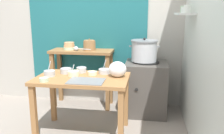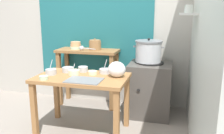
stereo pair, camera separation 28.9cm
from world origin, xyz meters
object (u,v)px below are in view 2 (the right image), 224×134
at_px(back_shelf_table, 88,63).
at_px(steamer_pot, 148,51).
at_px(plastic_bag, 117,69).
at_px(prep_bowl_3, 68,69).
at_px(prep_bowl_2, 74,72).
at_px(prep_bowl_4, 51,72).
at_px(prep_bowl_5, 105,71).
at_px(prep_bowl_6, 83,69).
at_px(clay_pot, 95,45).
at_px(ladle, 82,48).
at_px(prep_table, 82,85).
at_px(prep_bowl_1, 93,72).
at_px(serving_tray, 84,80).
at_px(stove_block, 150,89).
at_px(prep_bowl_0, 44,78).
at_px(bowl_stack_enamel, 76,46).

xyz_separation_m(back_shelf_table, steamer_pot, (0.96, -0.11, 0.25)).
relative_size(plastic_bag, prep_bowl_3, 1.49).
xyz_separation_m(back_shelf_table, prep_bowl_2, (0.13, -0.84, 0.07)).
distance_m(prep_bowl_4, prep_bowl_5, 0.67).
bearing_deg(prep_bowl_2, prep_bowl_6, 73.95).
distance_m(back_shelf_table, clay_pot, 0.32).
relative_size(ladle, prep_bowl_3, 1.97).
distance_m(clay_pot, prep_bowl_4, 0.96).
relative_size(back_shelf_table, prep_bowl_2, 6.89).
distance_m(prep_table, prep_bowl_1, 0.20).
distance_m(serving_tray, prep_bowl_5, 0.41).
height_order(stove_block, prep_bowl_1, stove_block).
relative_size(prep_bowl_0, prep_bowl_3, 0.72).
distance_m(plastic_bag, prep_bowl_0, 0.85).
bearing_deg(prep_bowl_3, prep_bowl_1, -5.11).
bearing_deg(stove_block, prep_bowl_4, -146.12).
bearing_deg(plastic_bag, serving_tray, -142.65).
xyz_separation_m(prep_bowl_1, prep_bowl_6, (-0.16, 0.10, 0.01)).
bearing_deg(serving_tray, clay_pot, 101.92).
distance_m(back_shelf_table, bowl_stack_enamel, 0.34).
xyz_separation_m(prep_table, stove_block, (0.75, 0.75, -0.23)).
relative_size(stove_block, serving_tray, 1.95).
bearing_deg(prep_bowl_0, steamer_pot, 43.49).
height_order(back_shelf_table, prep_bowl_5, back_shelf_table).
height_order(ladle, serving_tray, ladle).
distance_m(prep_bowl_4, prep_bowl_6, 0.40).
distance_m(prep_table, prep_bowl_5, 0.35).
bearing_deg(bowl_stack_enamel, prep_bowl_5, -44.82).
relative_size(ladle, prep_bowl_2, 2.00).
bearing_deg(back_shelf_table, prep_bowl_3, -89.88).
distance_m(plastic_bag, prep_bowl_2, 0.54).
bearing_deg(prep_bowl_4, prep_bowl_3, 47.88).
bearing_deg(stove_block, prep_bowl_5, -133.87).
distance_m(clay_pot, prep_bowl_2, 0.87).
bearing_deg(prep_bowl_2, prep_bowl_5, 26.23).
relative_size(prep_table, prep_bowl_6, 8.78).
xyz_separation_m(serving_tray, prep_bowl_4, (-0.49, 0.15, 0.03)).
relative_size(plastic_bag, prep_bowl_6, 1.68).
height_order(stove_block, plastic_bag, plastic_bag).
distance_m(clay_pot, ladle, 0.20).
relative_size(clay_pot, prep_bowl_3, 1.31).
bearing_deg(clay_pot, prep_bowl_5, -61.76).
bearing_deg(prep_bowl_2, prep_bowl_1, 18.84).
distance_m(stove_block, prep_bowl_4, 1.43).
xyz_separation_m(prep_table, prep_bowl_4, (-0.40, -0.02, 0.15)).
relative_size(ladle, prep_bowl_5, 1.61).
relative_size(bowl_stack_enamel, plastic_bag, 0.84).
relative_size(clay_pot, prep_bowl_4, 1.01).
xyz_separation_m(stove_block, prep_bowl_2, (-0.86, -0.71, 0.37)).
xyz_separation_m(stove_block, serving_tray, (-0.65, -0.92, 0.34)).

